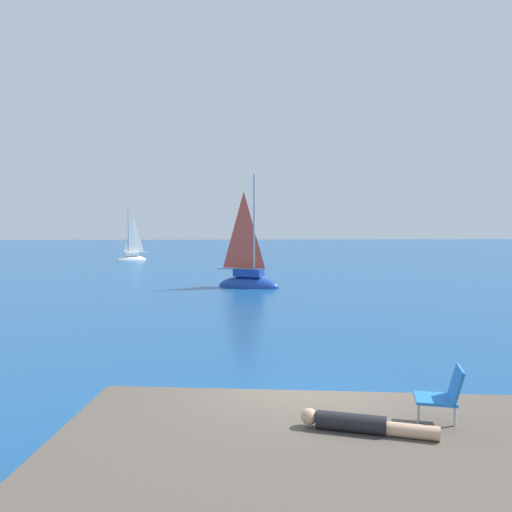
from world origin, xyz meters
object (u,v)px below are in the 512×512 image
(person_sunbather, at_px, (361,424))
(beach_chair, at_px, (444,393))
(sailboat_far, at_px, (132,258))
(sailboat_near, at_px, (248,281))

(person_sunbather, distance_m, beach_chair, 1.23)
(sailboat_far, relative_size, person_sunbather, 2.84)
(sailboat_far, relative_size, beach_chair, 6.06)
(sailboat_near, bearing_deg, sailboat_far, 141.67)
(person_sunbather, bearing_deg, beach_chair, 27.12)
(person_sunbather, xyz_separation_m, beach_chair, (1.17, 0.18, 0.33))
(sailboat_far, bearing_deg, beach_chair, 78.06)
(sailboat_near, distance_m, person_sunbather, 20.91)
(person_sunbather, height_order, beach_chair, beach_chair)
(sailboat_near, height_order, beach_chair, sailboat_near)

